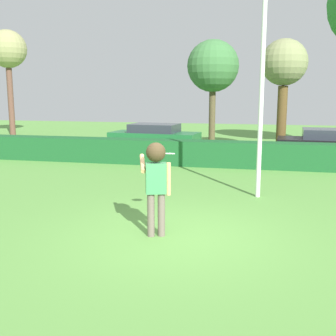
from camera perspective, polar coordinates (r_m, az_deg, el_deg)
The scene contains 10 objects.
ground_plane at distance 8.20m, azimuth 1.06°, elevation -9.16°, with size 60.00×60.00×0.00m, color #5B9641.
person at distance 7.91m, azimuth -1.64°, elevation -1.05°, with size 0.72×0.67×1.80m.
frisbee at distance 8.67m, azimuth 0.07°, elevation 1.97°, with size 0.26×0.26×0.06m.
lamppost at distance 11.10m, azimuth 12.57°, elevation 11.56°, with size 0.24×0.24×5.44m.
hedge_row at distance 15.82m, azimuth 7.11°, elevation 1.91°, with size 22.93×0.90×0.94m, color #195326.
parked_car_green at distance 20.24m, azimuth -1.83°, elevation 4.39°, with size 4.34×2.13×1.25m.
parked_car_black at distance 18.53m, azimuth 21.05°, elevation 3.19°, with size 4.27×1.96×1.25m.
willow_tree at distance 21.28m, azimuth 6.08°, elevation 13.41°, with size 2.53×2.53×5.26m.
maple_tree at distance 29.30m, azimuth -20.83°, elevation 14.53°, with size 2.36×2.36×6.60m.
bare_elm_tree at distance 19.87m, azimuth 15.40°, elevation 13.15°, with size 2.05×2.05×5.06m.
Camera 1 is at (1.60, -7.57, 2.71)m, focal length 45.17 mm.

